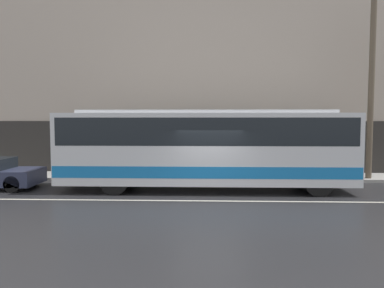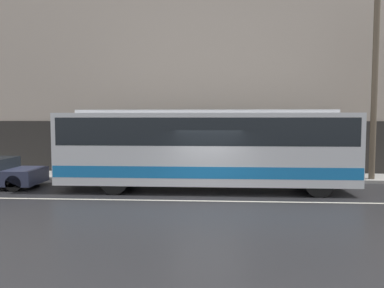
{
  "view_description": "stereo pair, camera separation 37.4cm",
  "coord_description": "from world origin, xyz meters",
  "views": [
    {
      "loc": [
        -0.15,
        -13.18,
        2.96
      ],
      "look_at": [
        -0.71,
        2.08,
        1.89
      ],
      "focal_mm": 35.0,
      "sensor_mm": 36.0,
      "label": 1
    },
    {
      "loc": [
        0.23,
        -13.16,
        2.96
      ],
      "look_at": [
        -0.71,
        2.08,
        1.89
      ],
      "focal_mm": 35.0,
      "sensor_mm": 36.0,
      "label": 2
    }
  ],
  "objects": [
    {
      "name": "utility_pole_near",
      "position": [
        7.49,
        4.52,
        4.24
      ],
      "size": [
        0.27,
        0.27,
        8.2
      ],
      "color": "brown",
      "rests_on": "sidewalk"
    },
    {
      "name": "lane_stripe",
      "position": [
        0.0,
        0.0,
        0.0
      ],
      "size": [
        54.0,
        0.14,
        0.01
      ],
      "color": "beige",
      "rests_on": "ground_plane"
    },
    {
      "name": "building_facade",
      "position": [
        0.0,
        6.39,
        5.39
      ],
      "size": [
        60.0,
        0.35,
        11.17
      ],
      "color": "#B7A899",
      "rests_on": "ground_plane"
    },
    {
      "name": "sidewalk",
      "position": [
        0.0,
        5.12,
        0.07
      ],
      "size": [
        60.0,
        2.25,
        0.14
      ],
      "color": "#A09E99",
      "rests_on": "ground_plane"
    },
    {
      "name": "transit_bus",
      "position": [
        -0.16,
        2.08,
        1.84
      ],
      "size": [
        11.78,
        2.61,
        3.27
      ],
      "color": "silver",
      "rests_on": "ground_plane"
    },
    {
      "name": "ground_plane",
      "position": [
        0.0,
        0.0,
        0.0
      ],
      "size": [
        60.0,
        60.0,
        0.0
      ],
      "primitive_type": "plane",
      "color": "#262628"
    }
  ]
}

